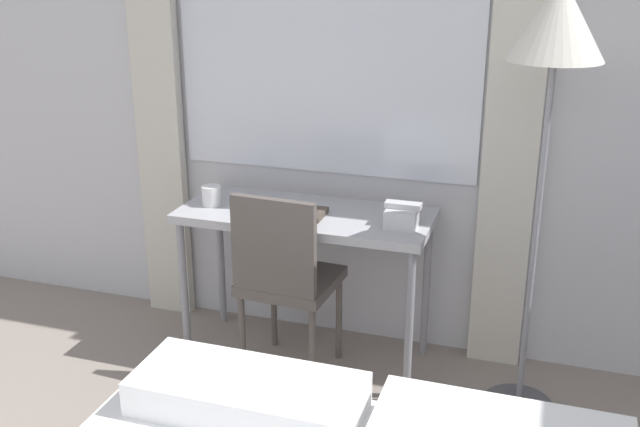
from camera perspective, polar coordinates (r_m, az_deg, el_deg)
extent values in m
cube|color=silver|center=(3.45, 6.26, 10.80)|extent=(5.66, 0.05, 2.70)
cube|color=white|center=(3.48, 0.43, 15.13)|extent=(1.45, 0.01, 1.50)
cube|color=beige|center=(3.83, -12.43, 10.59)|extent=(0.24, 0.06, 2.60)
cube|color=beige|center=(3.32, 14.73, 9.04)|extent=(0.24, 0.06, 2.60)
cube|color=#B2B2B7|center=(3.39, -1.11, -0.17)|extent=(1.15, 0.48, 0.04)
cylinder|color=gray|center=(3.57, -10.31, -5.93)|extent=(0.04, 0.04, 0.70)
cylinder|color=gray|center=(3.24, 6.80, -8.53)|extent=(0.04, 0.04, 0.70)
cylinder|color=gray|center=(3.90, -7.55, -3.52)|extent=(0.04, 0.04, 0.70)
cylinder|color=gray|center=(3.60, 8.10, -5.60)|extent=(0.04, 0.04, 0.70)
cube|color=#59514C|center=(3.40, -2.21, -5.15)|extent=(0.42, 0.42, 0.05)
cube|color=#59514C|center=(3.15, -3.57, -2.53)|extent=(0.38, 0.06, 0.42)
cylinder|color=#59514C|center=(3.44, -5.94, -9.41)|extent=(0.03, 0.03, 0.43)
cylinder|color=#59514C|center=(3.31, -0.60, -10.51)|extent=(0.03, 0.03, 0.43)
cylinder|color=#59514C|center=(3.70, -3.54, -7.04)|extent=(0.03, 0.03, 0.43)
cylinder|color=#59514C|center=(3.59, 1.45, -7.95)|extent=(0.03, 0.03, 0.43)
cube|color=white|center=(2.50, -5.51, -13.53)|extent=(0.75, 0.32, 0.12)
cylinder|color=#4C4C51|center=(3.43, 14.83, -13.94)|extent=(0.29, 0.29, 0.03)
cylinder|color=gray|center=(3.09, 16.03, -2.37)|extent=(0.02, 0.02, 1.46)
cone|color=silver|center=(2.89, 17.71, 13.97)|extent=(0.35, 0.35, 0.30)
cube|color=silver|center=(3.23, 6.33, -0.24)|extent=(0.14, 0.17, 0.08)
cube|color=silver|center=(3.21, 6.37, 0.64)|extent=(0.16, 0.06, 0.02)
cube|color=#4C4238|center=(3.34, -1.39, 0.06)|extent=(0.21, 0.17, 0.02)
cube|color=white|center=(3.33, -1.39, 0.13)|extent=(0.19, 0.16, 0.01)
cylinder|color=white|center=(3.49, -8.27, 1.36)|extent=(0.09, 0.09, 0.09)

